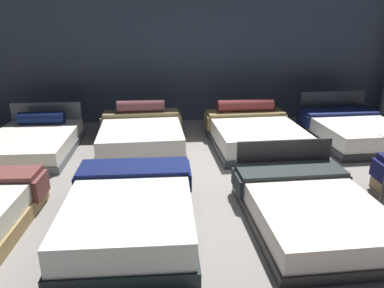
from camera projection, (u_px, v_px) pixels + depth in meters
The scene contains 9 objects.
ground_plane at pixel (210, 181), 5.59m from camera, with size 18.00×18.00×0.02m, color gray.
showroom_back_wall at pixel (191, 47), 8.21m from camera, with size 18.00×0.06×3.50m, color #333D4C.
bed_1 at pixel (131, 213), 4.14m from camera, with size 1.50×2.04×0.57m.
bed_2 at pixel (309, 208), 4.38m from camera, with size 1.57×2.10×0.76m.
bed_4 at pixel (33, 142), 6.66m from camera, with size 1.54×2.09×0.73m.
bed_5 at pixel (142, 135), 6.81m from camera, with size 1.67×2.03×0.80m.
bed_6 at pixel (254, 133), 6.96m from camera, with size 1.74×2.09×0.78m.
bed_7 at pixel (353, 130), 7.23m from camera, with size 1.70×2.10×0.85m.
price_sign at pixel (384, 182), 4.61m from camera, with size 0.28×0.24×1.03m.
Camera 1 is at (-0.72, -5.01, 2.43)m, focal length 33.29 mm.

